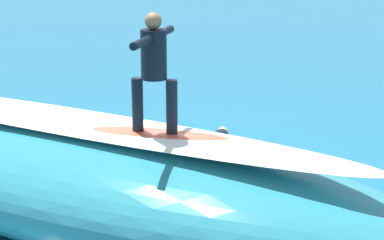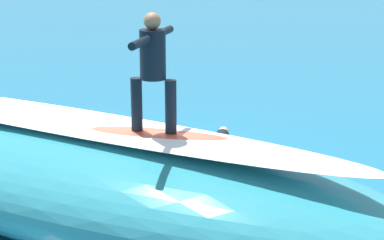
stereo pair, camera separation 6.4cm
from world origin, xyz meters
name	(u,v)px [view 1 (the left image)]	position (x,y,z in m)	size (l,w,h in m)	color
ground_plane	(142,169)	(0.00, 0.00, 0.00)	(120.00, 120.00, 0.00)	#196084
wave_crest	(76,175)	(0.20, 2.32, 0.71)	(9.88, 3.14, 1.42)	teal
wave_foam_lip	(73,122)	(0.20, 2.32, 1.46)	(8.40, 1.10, 0.08)	white
surfboard_riding	(155,135)	(-1.04, 2.67, 1.47)	(2.13, 0.50, 0.09)	#E0563D
surfer_riding	(154,63)	(-1.04, 2.67, 2.37)	(0.58, 1.39, 1.47)	black
surfboard_paddling	(217,151)	(-1.08, -1.10, 0.04)	(1.93, 0.56, 0.08)	#33B2D1
surfer_paddling	(216,145)	(-1.08, -0.98, 0.20)	(0.29, 1.59, 0.29)	black
foam_patch_mid	(52,145)	(1.97, -0.71, 0.05)	(1.05, 0.89, 0.11)	white
foam_patch_far	(241,236)	(-2.08, 2.32, 0.06)	(0.89, 0.78, 0.12)	white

